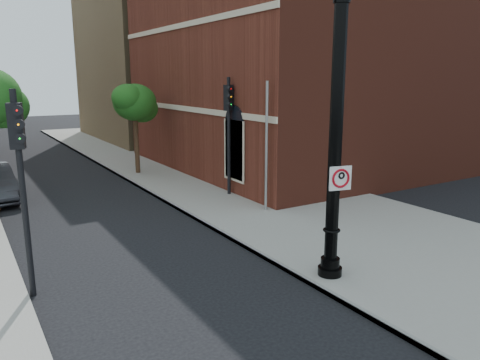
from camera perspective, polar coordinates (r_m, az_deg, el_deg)
ground at (r=10.53m, az=1.41°, el=-16.11°), size 120.00×120.00×0.00m
sidewalk_right at (r=21.49m, az=0.34°, el=-0.96°), size 8.00×60.00×0.12m
curb_edge at (r=19.75m, az=-9.44°, el=-2.30°), size 0.10×60.00×0.14m
brick_wall_building at (r=30.29m, az=12.91°, el=14.43°), size 22.30×16.30×12.50m
bg_building_tan_b at (r=43.27m, az=-2.49°, el=15.00°), size 22.00×14.00×14.00m
lamppost at (r=11.45m, az=11.52°, el=3.65°), size 0.61×0.61×7.21m
no_parking_sign at (r=11.47m, az=12.14°, el=0.23°), size 0.58×0.17×0.59m
traffic_signal_left at (r=11.41m, az=-25.25°, el=2.15°), size 0.36×0.42×4.79m
traffic_signal_right at (r=19.62m, az=-1.37°, el=7.64°), size 0.39×0.44×5.04m
utility_pole at (r=17.30m, az=3.24°, el=3.84°), size 0.10×0.10×4.91m
street_tree_c at (r=24.87m, az=-12.67°, el=9.10°), size 2.62×2.37×4.72m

